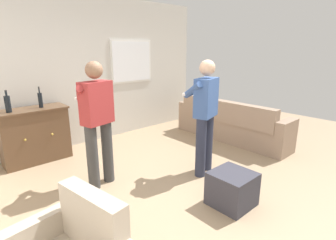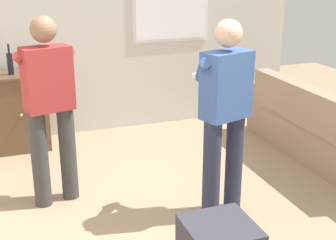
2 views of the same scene
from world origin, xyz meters
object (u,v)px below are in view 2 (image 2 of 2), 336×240
sideboard_cabinet (2,113)px  couch (323,133)px  person_standing_left (49,103)px  bottle_wine_green (10,63)px  person_standing_right (224,111)px

sideboard_cabinet → couch: bearing=-25.3°
person_standing_left → bottle_wine_green: bearing=100.6°
bottle_wine_green → couch: bearing=-26.0°
sideboard_cabinet → person_standing_right: person_standing_right is taller
couch → sideboard_cabinet: (-3.24, 1.53, 0.12)m
bottle_wine_green → person_standing_left: bearing=-79.4°
bottle_wine_green → person_standing_right: 2.65m
person_standing_left → couch: bearing=-2.0°
sideboard_cabinet → person_standing_left: (0.41, -1.43, 0.49)m
couch → person_standing_left: bearing=178.0°
sideboard_cabinet → person_standing_left: size_ratio=0.63×
bottle_wine_green → sideboard_cabinet: bearing=172.7°
sideboard_cabinet → person_standing_left: person_standing_left is taller
sideboard_cabinet → bottle_wine_green: bottle_wine_green is taller
couch → sideboard_cabinet: 3.59m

